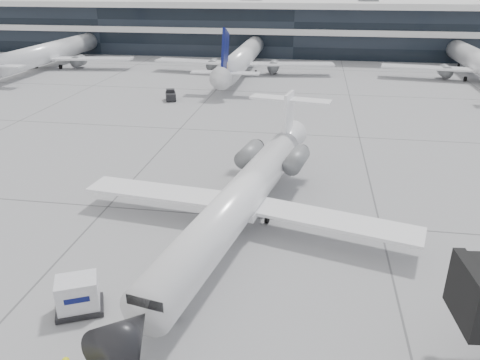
# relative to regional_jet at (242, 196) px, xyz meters

# --- Properties ---
(ground) EXTENTS (220.00, 220.00, 0.00)m
(ground) POSITION_rel_regional_jet_xyz_m (-0.50, 1.39, -2.33)
(ground) COLOR gray
(ground) RESTS_ON ground
(terminal) EXTENTS (170.00, 22.00, 10.00)m
(terminal) POSITION_rel_regional_jet_xyz_m (-0.50, 83.39, 2.67)
(terminal) COLOR black
(terminal) RESTS_ON ground
(bg_jet_left) EXTENTS (32.00, 40.00, 9.60)m
(bg_jet_left) POSITION_rel_regional_jet_xyz_m (-45.50, 56.39, -2.33)
(bg_jet_left) COLOR white
(bg_jet_left) RESTS_ON ground
(bg_jet_center) EXTENTS (32.00, 40.00, 9.60)m
(bg_jet_center) POSITION_rel_regional_jet_xyz_m (-8.50, 56.39, -2.33)
(bg_jet_center) COLOR white
(bg_jet_center) RESTS_ON ground
(bg_jet_right) EXTENTS (32.00, 40.00, 9.60)m
(bg_jet_right) POSITION_rel_regional_jet_xyz_m (31.50, 56.39, -2.33)
(bg_jet_right) COLOR white
(bg_jet_right) RESTS_ON ground
(regional_jet) EXTENTS (23.57, 29.38, 6.82)m
(regional_jet) POSITION_rel_regional_jet_xyz_m (0.00, 0.00, 0.00)
(regional_jet) COLOR white
(regional_jet) RESTS_ON ground
(cargo_uld) EXTENTS (2.86, 2.56, 1.92)m
(cargo_uld) POSITION_rel_regional_jet_xyz_m (-6.94, -10.15, -1.36)
(cargo_uld) COLOR black
(cargo_uld) RESTS_ON ground
(traffic_cone) EXTENTS (0.46, 0.46, 0.54)m
(traffic_cone) POSITION_rel_regional_jet_xyz_m (-1.58, 7.48, -2.07)
(traffic_cone) COLOR orange
(traffic_cone) RESTS_ON ground
(far_tug) EXTENTS (2.06, 2.64, 1.47)m
(far_tug) POSITION_rel_regional_jet_xyz_m (-15.44, 34.18, -1.67)
(far_tug) COLOR black
(far_tug) RESTS_ON ground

